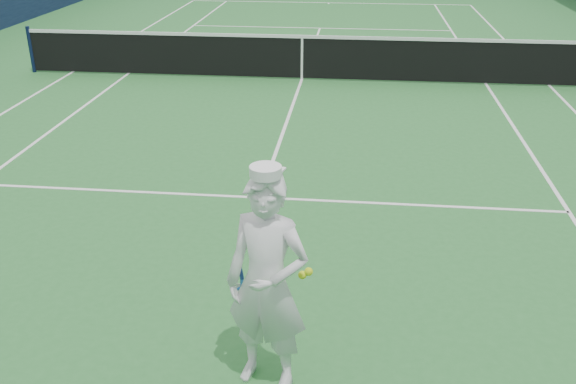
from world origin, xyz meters
name	(u,v)px	position (x,y,z in m)	size (l,w,h in m)	color
ground	(302,80)	(0.00, 0.00, 0.00)	(80.00, 80.00, 0.00)	#296C2F
court_markings	(302,79)	(0.00, 0.00, 0.00)	(11.03, 23.83, 0.01)	white
tennis_net	(302,55)	(0.00, 0.00, 0.55)	(12.88, 0.09, 1.07)	#141E4C
tennis_player	(267,284)	(0.63, -10.02, 0.97)	(0.80, 0.68, 1.98)	white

